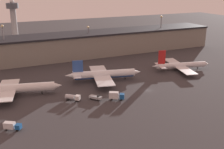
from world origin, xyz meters
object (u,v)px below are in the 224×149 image
service_vehicle_2 (12,126)px  service_vehicle_3 (73,97)px  airplane_0 (10,89)px  service_vehicle_0 (96,97)px  service_vehicle_1 (116,96)px  control_tower (14,22)px  airplane_2 (181,65)px  airplane_1 (103,74)px

service_vehicle_2 → service_vehicle_3: size_ratio=0.98×
airplane_0 → service_vehicle_0: bearing=-17.2°
airplane_0 → service_vehicle_0: size_ratio=8.08×
service_vehicle_1 → control_tower: bearing=134.0°
airplane_0 → service_vehicle_3: airplane_0 is taller
airplane_2 → service_vehicle_0: bearing=-148.1°
airplane_2 → service_vehicle_2: 111.25m
airplane_0 → airplane_2: (102.46, 0.40, -0.75)m
service_vehicle_2 → control_tower: 130.37m
airplane_1 → service_vehicle_1: 27.96m
service_vehicle_1 → service_vehicle_2: size_ratio=1.13×
airplane_0 → service_vehicle_3: size_ratio=7.25×
airplane_1 → service_vehicle_0: 27.42m
airplane_1 → airplane_2: 52.47m
service_vehicle_3 → service_vehicle_1: bearing=19.1°
service_vehicle_1 → control_tower: (-30.36, 117.85, 21.78)m
airplane_2 → service_vehicle_0: size_ratio=6.28×
airplane_1 → service_vehicle_1: size_ratio=5.72×
airplane_2 → airplane_0: bearing=-166.1°
service_vehicle_0 → control_tower: 118.12m
control_tower → service_vehicle_2: bearing=-97.8°
control_tower → service_vehicle_0: bearing=-79.3°
service_vehicle_1 → service_vehicle_3: bearing=-172.4°
service_vehicle_2 → service_vehicle_3: bearing=63.2°
airplane_2 → service_vehicle_0: (-66.42, -21.94, -1.71)m
service_vehicle_2 → control_tower: size_ratio=0.16×
airplane_0 → control_tower: control_tower is taller
service_vehicle_2 → control_tower: bearing=114.9°
service_vehicle_2 → service_vehicle_3: (28.96, 17.05, -0.05)m
service_vehicle_3 → service_vehicle_0: bearing=21.2°
airplane_0 → airplane_2: bearing=13.9°
airplane_1 → service_vehicle_3: airplane_1 is taller
airplane_0 → service_vehicle_2: size_ratio=7.41×
airplane_0 → service_vehicle_2: bearing=-81.3°
service_vehicle_0 → service_vehicle_2: bearing=-111.1°
service_vehicle_1 → service_vehicle_0: bearing=-174.8°
service_vehicle_0 → control_tower: control_tower is taller
airplane_2 → control_tower: size_ratio=0.93×
service_vehicle_0 → airplane_2: bearing=68.2°
service_vehicle_0 → service_vehicle_1: service_vehicle_1 is taller
service_vehicle_0 → service_vehicle_2: 41.30m
airplane_2 → service_vehicle_2: (-105.48, -35.34, -1.21)m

